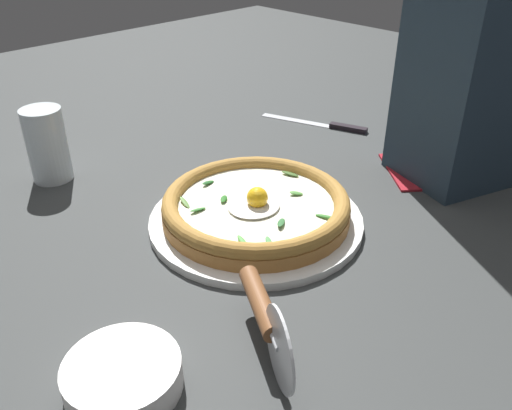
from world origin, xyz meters
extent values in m
cube|color=#363939|center=(0.00, 0.00, -0.01)|extent=(2.40, 2.40, 0.03)
cylinder|color=white|center=(-0.01, -0.02, 0.01)|extent=(0.31, 0.31, 0.01)
cylinder|color=#B57839|center=(-0.01, -0.02, 0.02)|extent=(0.27, 0.27, 0.02)
torus|color=#B07D37|center=(-0.01, -0.02, 0.04)|extent=(0.27, 0.27, 0.02)
cylinder|color=#EDEBCD|center=(-0.01, -0.02, 0.03)|extent=(0.23, 0.23, 0.00)
ellipsoid|color=white|center=(-0.02, -0.03, 0.04)|extent=(0.08, 0.07, 0.01)
sphere|color=yellow|center=(-0.02, -0.03, 0.05)|extent=(0.03, 0.03, 0.03)
ellipsoid|color=#4F923E|center=(0.05, -0.05, 0.04)|extent=(0.02, 0.02, 0.01)
ellipsoid|color=#225924|center=(-0.02, 0.07, 0.04)|extent=(0.02, 0.01, 0.01)
ellipsoid|color=#395C20|center=(0.09, 0.00, 0.04)|extent=(0.02, 0.03, 0.01)
ellipsoid|color=#519D45|center=(-0.10, -0.09, 0.04)|extent=(0.02, 0.03, 0.01)
ellipsoid|color=#266922|center=(-0.04, 0.01, 0.04)|extent=(0.02, 0.02, 0.01)
ellipsoid|color=#2F6734|center=(-0.03, -0.09, 0.04)|extent=(0.03, 0.02, 0.01)
ellipsoid|color=#638F46|center=(-0.09, 0.05, 0.04)|extent=(0.01, 0.03, 0.01)
ellipsoid|color=#4D8E4D|center=(-0.07, -0.11, 0.04)|extent=(0.03, 0.03, 0.01)
ellipsoid|color=#35782F|center=(-0.09, 0.02, 0.04)|extent=(0.03, 0.01, 0.01)
ellipsoid|color=#327729|center=(0.03, -0.12, 0.04)|extent=(0.01, 0.03, 0.01)
cylinder|color=white|center=(-0.32, -0.15, 0.02)|extent=(0.12, 0.12, 0.03)
cylinder|color=silver|center=(-0.20, -0.25, 0.04)|extent=(0.05, 0.08, 0.09)
cylinder|color=silver|center=(-0.20, -0.24, 0.04)|extent=(0.02, 0.02, 0.01)
cylinder|color=brown|center=(-0.17, -0.19, 0.04)|extent=(0.07, 0.10, 0.02)
cube|color=silver|center=(0.34, 0.21, 0.00)|extent=(0.07, 0.15, 0.00)
cube|color=black|center=(0.37, 0.10, 0.01)|extent=(0.04, 0.08, 0.01)
cylinder|color=silver|center=(-0.16, 0.32, 0.06)|extent=(0.07, 0.07, 0.12)
cylinder|color=white|center=(-0.16, 0.32, 0.03)|extent=(0.06, 0.06, 0.05)
cube|color=#A51F29|center=(0.30, -0.10, 0.00)|extent=(0.16, 0.16, 0.01)
camera|label=1|loc=(-0.48, -0.50, 0.43)|focal=37.53mm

